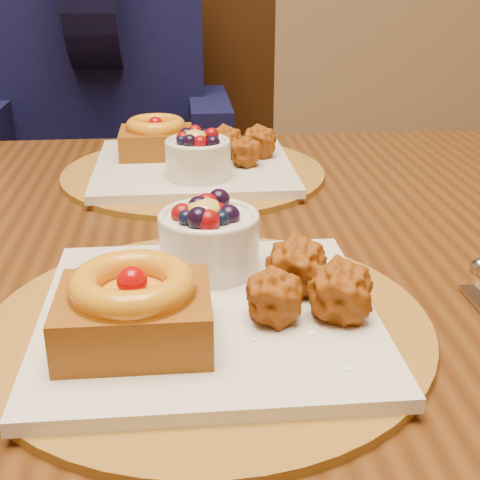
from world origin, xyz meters
The scene contains 5 objects.
dining_table centered at (0.10, 0.08, 0.68)m, with size 1.60×0.90×0.76m.
place_setting_near centered at (0.09, -0.13, 0.78)m, with size 0.38×0.38×0.09m.
place_setting_far centered at (0.09, 0.30, 0.78)m, with size 0.38×0.38×0.09m.
chair_far centered at (0.06, 0.93, 0.54)m, with size 0.54×0.54×0.97m.
diner centered at (-0.07, 0.81, 0.88)m, with size 0.50×0.49×0.82m.
Camera 1 is at (0.08, -0.64, 1.05)m, focal length 50.00 mm.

